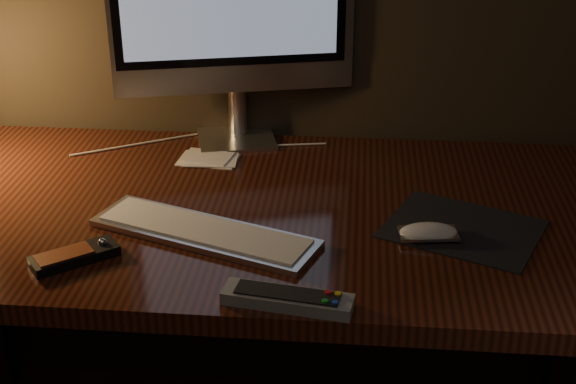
# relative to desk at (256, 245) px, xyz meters

# --- Properties ---
(desk) EXTENTS (1.60, 0.75, 0.75)m
(desk) POSITION_rel_desk_xyz_m (0.00, 0.00, 0.00)
(desk) COLOR #40190E
(desk) RESTS_ON ground
(keyboard) EXTENTS (0.44, 0.26, 0.02)m
(keyboard) POSITION_rel_desk_xyz_m (-0.07, -0.20, 0.14)
(keyboard) COLOR silver
(keyboard) RESTS_ON desk
(mousepad) EXTENTS (0.33, 0.31, 0.00)m
(mousepad) POSITION_rel_desk_xyz_m (0.41, -0.13, 0.13)
(mousepad) COLOR black
(mousepad) RESTS_ON desk
(mouse) EXTENTS (0.11, 0.07, 0.02)m
(mouse) POSITION_rel_desk_xyz_m (0.34, -0.17, 0.14)
(mouse) COLOR white
(mouse) RESTS_ON desk
(media_remote) EXTENTS (0.15, 0.14, 0.03)m
(media_remote) POSITION_rel_desk_xyz_m (-0.27, -0.30, 0.14)
(media_remote) COLOR black
(media_remote) RESTS_ON desk
(tv_remote) EXTENTS (0.21, 0.08, 0.03)m
(tv_remote) POSITION_rel_desk_xyz_m (0.10, -0.41, 0.14)
(tv_remote) COLOR gray
(tv_remote) RESTS_ON desk
(papers) EXTENTS (0.14, 0.10, 0.01)m
(papers) POSITION_rel_desk_xyz_m (-0.12, 0.14, 0.13)
(papers) COLOR white
(papers) RESTS_ON desk
(cable) EXTENTS (0.55, 0.19, 0.01)m
(cable) POSITION_rel_desk_xyz_m (-0.15, 0.21, 0.13)
(cable) COLOR white
(cable) RESTS_ON desk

